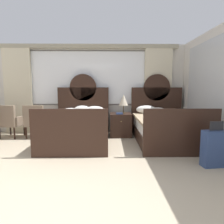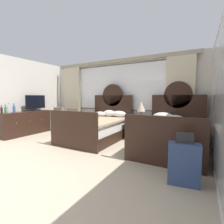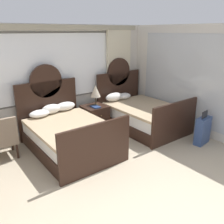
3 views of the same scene
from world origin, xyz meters
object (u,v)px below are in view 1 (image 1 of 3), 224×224
bed_near_window (79,127)px  table_lamp_on_nightstand (124,100)px  armchair_by_window_centre (10,120)px  bed_near_mirror (165,127)px  nightstand_between_beds (121,125)px  book_on_nightstand (119,113)px  suitcase_on_floor (215,148)px  armchair_by_window_left (36,120)px

bed_near_window → table_lamp_on_nightstand: size_ratio=4.05×
bed_near_window → armchair_by_window_centre: size_ratio=2.38×
bed_near_mirror → nightstand_between_beds: 1.28m
book_on_nightstand → armchair_by_window_centre: bearing=-178.8°
bed_near_window → nightstand_between_beds: (1.12, 0.63, -0.05)m
bed_near_window → nightstand_between_beds: bed_near_window is taller
book_on_nightstand → suitcase_on_floor: 2.68m
book_on_nightstand → armchair_by_window_left: armchair_by_window_left is taller
nightstand_between_beds → table_lamp_on_nightstand: table_lamp_on_nightstand is taller
bed_near_window → armchair_by_window_centre: (-1.98, 0.45, 0.11)m
bed_near_mirror → book_on_nightstand: (-1.15, 0.52, 0.30)m
bed_near_mirror → table_lamp_on_nightstand: (-1.02, 0.70, 0.66)m
suitcase_on_floor → table_lamp_on_nightstand: bearing=122.1°
table_lamp_on_nightstand → armchair_by_window_centre: bearing=-175.6°
book_on_nightstand → armchair_by_window_centre: (-3.05, -0.07, -0.18)m
armchair_by_window_centre → armchair_by_window_left: bearing=-0.1°
book_on_nightstand → suitcase_on_floor: (1.58, -2.14, -0.34)m
nightstand_between_beds → armchair_by_window_left: 2.38m
book_on_nightstand → armchair_by_window_left: bearing=-178.4°
table_lamp_on_nightstand → book_on_nightstand: table_lamp_on_nightstand is taller
nightstand_between_beds → armchair_by_window_left: bearing=-175.5°
bed_near_mirror → table_lamp_on_nightstand: bed_near_mirror is taller
armchair_by_window_left → armchair_by_window_centre: size_ratio=1.00×
nightstand_between_beds → bed_near_window: bearing=-150.4°
book_on_nightstand → armchair_by_window_left: 2.34m
bed_near_mirror → nightstand_between_beds: bearing=149.9°
table_lamp_on_nightstand → armchair_by_window_left: size_ratio=0.59×
table_lamp_on_nightstand → armchair_by_window_left: (-2.46, -0.25, -0.54)m
bed_near_mirror → armchair_by_window_centre: (-4.20, 0.46, 0.12)m
bed_near_mirror → book_on_nightstand: 1.30m
bed_near_mirror → suitcase_on_floor: bearing=-75.1°
table_lamp_on_nightstand → armchair_by_window_centre: 3.23m
bed_near_window → table_lamp_on_nightstand: 1.53m
bed_near_window → bed_near_mirror: 2.23m
armchair_by_window_left → suitcase_on_floor: size_ratio=1.14×
armchair_by_window_left → suitcase_on_floor: armchair_by_window_left is taller
bed_near_window → book_on_nightstand: size_ratio=8.47×
bed_near_mirror → armchair_by_window_left: 3.51m
armchair_by_window_left → nightstand_between_beds: bearing=4.5°
nightstand_between_beds → bed_near_mirror: bearing=-30.1°
nightstand_between_beds → armchair_by_window_left: size_ratio=0.71×
book_on_nightstand → suitcase_on_floor: bearing=-53.5°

